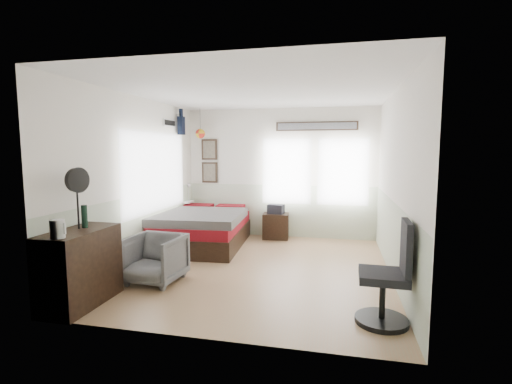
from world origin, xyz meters
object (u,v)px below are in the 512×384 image
at_px(dresser, 80,268).
at_px(nightstand, 276,226).
at_px(bed, 203,229).
at_px(armchair, 155,259).
at_px(task_chair, 389,282).

height_order(dresser, nightstand, dresser).
xyz_separation_m(bed, nightstand, (1.26, 0.90, -0.07)).
xyz_separation_m(dresser, armchair, (0.50, 0.88, -0.12)).
xyz_separation_m(bed, task_chair, (3.06, -2.63, 0.12)).
height_order(bed, armchair, bed).
distance_m(dresser, task_chair, 3.51).
bearing_deg(task_chair, armchair, 170.33).
xyz_separation_m(bed, dresser, (-0.44, -2.91, 0.12)).
xyz_separation_m(dresser, task_chair, (3.50, 0.28, 0.00)).
bearing_deg(dresser, task_chair, 4.51).
distance_m(dresser, nightstand, 4.18).
bearing_deg(nightstand, task_chair, -68.54).
distance_m(armchair, nightstand, 3.17).
bearing_deg(dresser, bed, 81.41).
distance_m(armchair, task_chair, 3.07).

